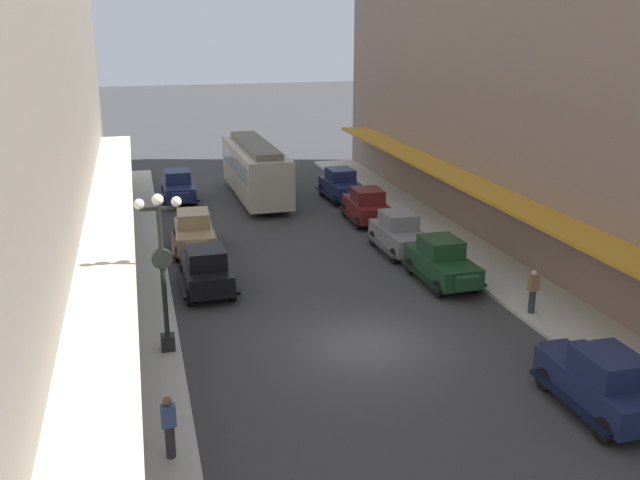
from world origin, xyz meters
The scene contains 20 objects.
ground_plane centered at (0.00, 0.00, 0.00)m, with size 200.00×200.00×0.00m, color #38383A.
sidewalk_left centered at (-7.50, 0.00, 0.07)m, with size 3.00×60.00×0.15m, color #B7B5AD.
sidewalk_right centered at (7.50, 0.00, 0.07)m, with size 3.00×60.00×0.15m, color #B7B5AD.
parked_car_0 centered at (4.79, 4.61, 0.94)m, with size 2.21×4.28×1.84m.
parked_car_1 centered at (-4.60, 6.22, 0.94)m, with size 2.20×4.28×1.84m.
parked_car_2 centered at (-4.60, 11.44, 0.94)m, with size 2.28×4.31×1.84m.
parked_car_3 centered at (4.79, 18.88, 0.94)m, with size 2.30×4.32×1.84m.
parked_car_4 centered at (4.55, 8.76, 0.94)m, with size 2.17×4.27×1.84m.
parked_car_5 centered at (4.69, 13.97, 0.94)m, with size 2.26×4.30×1.84m.
parked_car_6 centered at (-4.66, 20.94, 0.94)m, with size 2.15×4.27×1.84m.
parked_car_7 centered at (4.84, -5.54, 0.94)m, with size 2.16×4.27×1.84m.
streetcar centered at (-0.11, 20.38, 1.90)m, with size 2.67×9.64×3.46m.
lamp_post_with_clock centered at (-6.40, 1.03, 2.99)m, with size 1.42×0.44×5.16m.
fire_hydrant centered at (6.35, 7.73, 0.56)m, with size 0.24×0.24×0.82m.
pedestrian_0 centered at (6.49, 0.62, 0.99)m, with size 0.36×0.24×1.64m.
pedestrian_1 centered at (-6.66, -4.85, 0.99)m, with size 0.36×0.24×1.64m.
pedestrian_2 centered at (-7.86, 7.73, 0.99)m, with size 0.36×0.24×1.64m.
pedestrian_3 centered at (-7.48, -2.74, 1.01)m, with size 0.36×0.28×1.67m.
pedestrian_4 centered at (-8.15, -3.45, 1.01)m, with size 0.36×0.28×1.67m.
pedestrian_5 centered at (-8.35, 18.97, 1.01)m, with size 0.36×0.28×1.67m.
Camera 1 is at (-6.92, -19.74, 10.27)m, focal length 38.87 mm.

